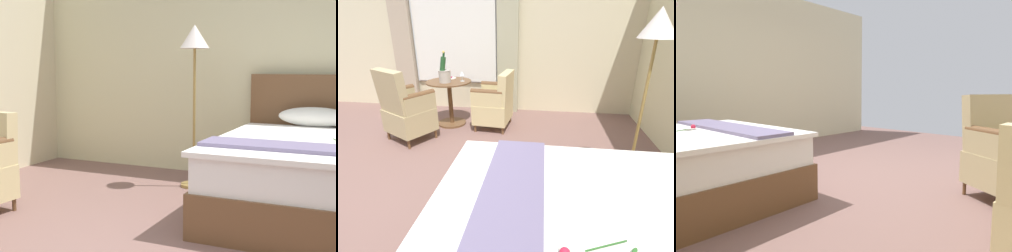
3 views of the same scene
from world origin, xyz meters
TOP-DOWN VIEW (x-y plane):
  - ground_plane at (0.00, 0.00)m, footprint 7.84×7.84m
  - wall_far_side at (2.92, 0.00)m, footprint 0.12×6.46m
  - armchair_facing_bed at (-1.31, -0.27)m, footprint 0.76×0.76m

SIDE VIEW (x-z plane):
  - ground_plane at x=0.00m, z-range 0.00..0.00m
  - armchair_facing_bed at x=-1.31m, z-range -0.07..0.96m
  - wall_far_side at x=2.92m, z-range 0.00..2.92m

